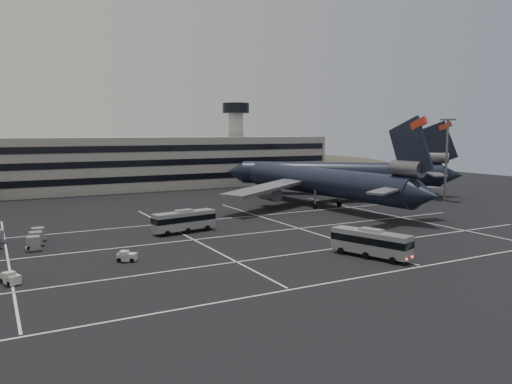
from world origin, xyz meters
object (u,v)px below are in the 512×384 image
bus_near (371,242)px  trijet_main (323,182)px  uld_cluster (15,240)px  bus_far (184,220)px  tug_a (11,278)px

bus_near → trijet_main: bearing=43.3°
trijet_main → uld_cluster: bearing=-173.8°
bus_far → uld_cluster: (-23.49, 1.56, -1.01)m
bus_far → tug_a: bearing=114.5°
bus_far → uld_cluster: bearing=76.7°
trijet_main → bus_far: size_ratio=5.60×
tug_a → uld_cluster: (1.19, 18.21, 0.31)m
bus_far → trijet_main: bearing=-80.8°
trijet_main → uld_cluster: trijet_main is taller
trijet_main → tug_a: 65.87m
trijet_main → bus_far: bearing=-165.0°
bus_near → bus_far: bus_near is taller
uld_cluster → tug_a: bearing=-93.8°
trijet_main → bus_near: bearing=-121.5°
bus_near → uld_cluster: bus_near is taller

